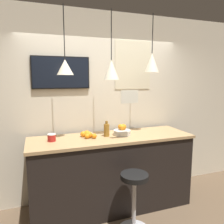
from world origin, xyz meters
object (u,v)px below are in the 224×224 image
at_px(juice_bottle, 107,130).
at_px(mounted_tv, 61,73).
at_px(spread_jar, 52,138).
at_px(bar_stool, 134,194).
at_px(fruit_bowl, 122,131).

height_order(juice_bottle, mounted_tv, mounted_tv).
distance_m(spread_jar, mounted_tv, 0.95).
distance_m(bar_stool, mounted_tv, 1.93).
xyz_separation_m(juice_bottle, mounted_tv, (-0.56, 0.39, 0.80)).
distance_m(bar_stool, juice_bottle, 0.93).
height_order(juice_bottle, spread_jar, juice_bottle).
xyz_separation_m(fruit_bowl, juice_bottle, (-0.24, -0.01, 0.04)).
bearing_deg(fruit_bowl, juice_bottle, -178.49).
bearing_deg(mounted_tv, spread_jar, -116.42).
xyz_separation_m(bar_stool, mounted_tv, (-0.72, 1.00, 1.48)).
relative_size(bar_stool, mounted_tv, 0.91).
bearing_deg(bar_stool, mounted_tv, 125.50).
xyz_separation_m(juice_bottle, spread_jar, (-0.76, 0.00, -0.05)).
distance_m(juice_bottle, spread_jar, 0.76).
height_order(bar_stool, juice_bottle, juice_bottle).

